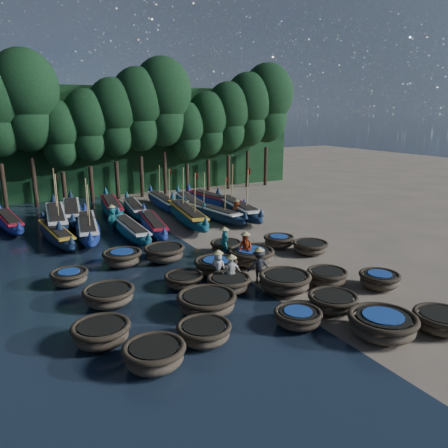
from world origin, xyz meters
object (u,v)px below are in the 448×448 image
fisherman_4 (231,271)px  fisherman_5 (112,219)px  coracle_9 (379,279)px  coracle_22 (164,253)px  fisherman_3 (259,265)px  coracle_10 (101,333)px  coracle_17 (216,266)px  long_boat_2 (56,234)px  long_boat_17 (214,200)px  long_boat_6 (187,215)px  long_boat_8 (237,208)px  coracle_4 (441,321)px  coracle_6 (204,332)px  long_boat_16 (190,203)px  coracle_11 (207,302)px  long_boat_14 (134,208)px  coracle_16 (184,280)px  long_boat_13 (112,207)px  coracle_23 (226,247)px  coracle_7 (298,317)px  long_boat_5 (153,225)px  long_boat_7 (212,213)px  fisherman_1 (224,242)px  coracle_5 (154,355)px  long_boat_4 (131,230)px  long_boat_12 (72,212)px  coracle_12 (229,283)px  long_boat_10 (9,221)px  coracle_15 (109,295)px  coracle_24 (279,241)px  long_boat_3 (88,228)px  coracle_20 (69,277)px  coracle_8 (333,302)px  fisherman_2 (245,248)px  long_boat_15 (163,202)px  coracle_18 (251,256)px  fisherman_0 (218,266)px  long_boat_11 (56,218)px  coracle_19 (310,247)px  coracle_14 (327,277)px

fisherman_4 → fisherman_5: (-2.21, 11.88, 0.09)m
coracle_9 → fisherman_4: size_ratio=1.08×
coracle_22 → fisherman_4: size_ratio=1.40×
coracle_22 → fisherman_3: (2.80, -4.87, 0.38)m
coracle_10 → coracle_17: 7.54m
long_boat_2 → long_boat_17: 13.69m
long_boat_6 → long_boat_8: bearing=10.3°
coracle_4 → coracle_6: 8.64m
coracle_6 → long_boat_16: size_ratio=0.29×
coracle_11 → long_boat_14: 18.17m
coracle_16 → long_boat_13: size_ratio=0.22×
coracle_11 → coracle_23: coracle_11 is taller
long_boat_17 → coracle_7: bearing=-115.6°
long_boat_5 → long_boat_7: 5.08m
fisherman_1 → fisherman_5: fisherman_5 is taller
coracle_5 → coracle_22: size_ratio=0.91×
coracle_22 → long_boat_4: (-0.19, 5.35, 0.02)m
long_boat_12 → fisherman_5: fisherman_5 is taller
coracle_12 → fisherman_4: size_ratio=1.24×
coracle_12 → long_boat_10: bearing=115.2°
coracle_15 → coracle_24: size_ratio=1.24×
coracle_12 → coracle_24: 7.25m
coracle_9 → long_boat_3: (-9.71, 15.02, 0.15)m
long_boat_12 → fisherman_1: (5.66, -13.03, 0.34)m
coracle_20 → long_boat_13: bearing=67.8°
coracle_17 → coracle_8: bearing=-68.3°
coracle_8 → coracle_10: 8.94m
long_boat_5 → fisherman_2: fisherman_2 is taller
long_boat_4 → fisherman_2: fisherman_2 is taller
long_boat_8 → long_boat_15: long_boat_8 is taller
coracle_18 → fisherman_1: size_ratio=1.33×
coracle_22 → fisherman_0: bearing=-74.5°
coracle_5 → long_boat_11: long_boat_11 is taller
fisherman_3 → coracle_24: bearing=-116.5°
long_boat_16 → fisherman_0: fisherman_0 is taller
coracle_7 → coracle_23: coracle_23 is taller
long_boat_7 → long_boat_10: bearing=152.4°
coracle_4 → long_boat_5: (-4.55, 17.91, 0.09)m
coracle_4 → long_boat_8: size_ratio=0.27×
long_boat_10 → coracle_4: bearing=-67.9°
coracle_4 → long_boat_8: long_boat_8 is taller
coracle_19 → coracle_24: size_ratio=1.09×
long_boat_2 → long_boat_5: (5.97, -0.71, 0.00)m
coracle_4 → long_boat_11: (-9.96, 22.33, 0.21)m
coracle_17 → coracle_18: size_ratio=1.02×
coracle_16 → long_boat_7: (6.98, 10.73, 0.17)m
long_boat_16 → long_boat_17: long_boat_17 is taller
coracle_14 → coracle_23: bearing=106.5°
coracle_9 → long_boat_2: long_boat_2 is taller
long_boat_11 → fisherman_1: size_ratio=4.90×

